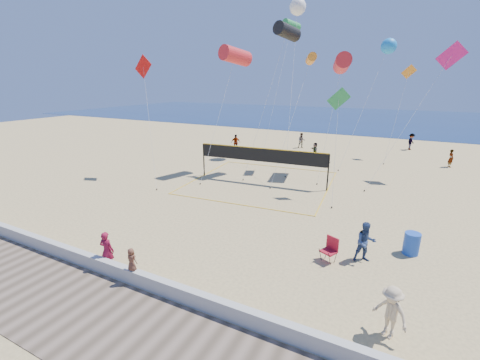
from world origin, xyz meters
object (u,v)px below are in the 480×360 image
at_px(trash_barrel, 412,244).
at_px(woman, 107,251).
at_px(volleyball_net, 261,159).
at_px(camp_chair, 330,248).

bearing_deg(trash_barrel, woman, -147.60).
distance_m(woman, volleyball_net, 13.71).
bearing_deg(woman, camp_chair, -161.37).
distance_m(woman, camp_chair, 9.26).
bearing_deg(woman, trash_barrel, -159.80).
xyz_separation_m(woman, camp_chair, (7.95, 4.74, -0.21)).
height_order(trash_barrel, volleyball_net, volleyball_net).
distance_m(camp_chair, trash_barrel, 3.83).
relative_size(woman, trash_barrel, 1.64).
relative_size(camp_chair, trash_barrel, 1.20).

